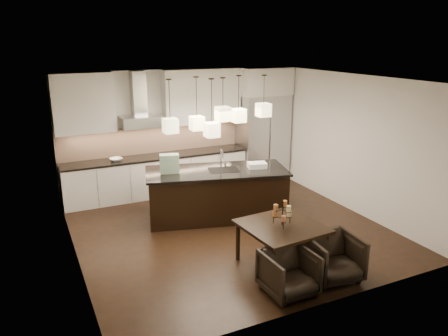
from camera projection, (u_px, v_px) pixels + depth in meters
name	position (u px, v px, depth m)	size (l,w,h in m)	color
floor	(229.00, 229.00, 8.29)	(5.50, 5.50, 0.02)	black
ceiling	(229.00, 78.00, 7.48)	(5.50, 5.50, 0.02)	white
wall_back	(178.00, 130.00, 10.27)	(5.50, 0.02, 2.80)	silver
wall_front	(324.00, 210.00, 5.49)	(5.50, 0.02, 2.80)	silver
wall_left	(69.00, 178.00, 6.75)	(0.02, 5.50, 2.80)	silver
wall_right	(349.00, 143.00, 9.01)	(0.02, 5.50, 2.80)	silver
refrigerator	(263.00, 138.00, 10.90)	(1.20, 0.72, 2.15)	#B7B7BA
fridge_panel	(264.00, 81.00, 10.50)	(1.26, 0.72, 0.65)	silver
lower_cabinets	(158.00, 176.00, 10.01)	(4.21, 0.62, 0.88)	silver
countertop	(157.00, 156.00, 9.87)	(4.21, 0.66, 0.04)	black
backsplash	(152.00, 139.00, 10.04)	(4.21, 0.02, 0.63)	tan
upper_cab_left	(83.00, 103.00, 9.02)	(1.25, 0.35, 1.25)	silver
upper_cab_right	(202.00, 96.00, 10.11)	(1.86, 0.35, 1.25)	silver
hood_canopy	(141.00, 121.00, 9.56)	(0.90, 0.52, 0.24)	#B7B7BA
hood_chimney	(139.00, 93.00, 9.48)	(0.30, 0.28, 0.96)	#B7B7BA
fruit_bowl	(116.00, 160.00, 9.43)	(0.26, 0.26, 0.06)	silver
island_body	(217.00, 195.00, 8.72)	(2.67, 1.07, 0.94)	black
island_top	(217.00, 171.00, 8.58)	(2.76, 1.15, 0.04)	black
faucet	(221.00, 158.00, 8.64)	(0.11, 0.26, 0.41)	silver
tote_bag	(169.00, 164.00, 8.35)	(0.36, 0.19, 0.36)	#216037
food_container	(257.00, 165.00, 8.71)	(0.36, 0.26, 0.11)	silver
dining_table	(281.00, 245.00, 6.86)	(1.15, 1.15, 0.69)	black
candelabra	(283.00, 213.00, 6.70)	(0.33, 0.33, 0.41)	black
candle_a	(289.00, 214.00, 6.78)	(0.07, 0.07, 0.09)	#D2C182
candle_b	(275.00, 214.00, 6.78)	(0.07, 0.07, 0.09)	#BF6D2D
candle_c	(284.00, 219.00, 6.59)	(0.07, 0.07, 0.09)	#955830
candle_d	(285.00, 203.00, 6.79)	(0.07, 0.07, 0.09)	#BF6D2D
candle_e	(276.00, 207.00, 6.63)	(0.07, 0.07, 0.09)	#955830
candle_f	(289.00, 209.00, 6.58)	(0.07, 0.07, 0.09)	#D2C182
armchair_left	(289.00, 273.00, 6.11)	(0.68, 0.70, 0.64)	black
armchair_right	(333.00, 257.00, 6.49)	(0.73, 0.75, 0.68)	black
pendant_a	(170.00, 126.00, 7.76)	(0.24, 0.24, 0.26)	beige
pendant_b	(197.00, 123.00, 8.25)	(0.24, 0.24, 0.26)	beige
pendant_c	(223.00, 114.00, 8.00)	(0.24, 0.24, 0.26)	beige
pendant_d	(238.00, 116.00, 8.49)	(0.24, 0.24, 0.26)	beige
pendant_e	(263.00, 110.00, 8.55)	(0.24, 0.24, 0.26)	beige
pendant_f	(212.00, 130.00, 7.89)	(0.24, 0.24, 0.26)	beige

